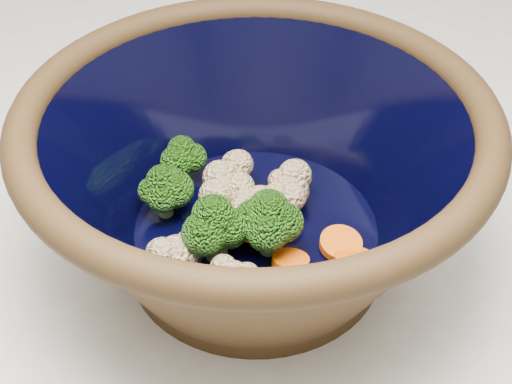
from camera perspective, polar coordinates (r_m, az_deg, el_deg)
name	(u,v)px	position (r m, az deg, el deg)	size (l,w,h in m)	color
mixing_bowl	(256,177)	(0.49, 0.00, 1.19)	(0.40, 0.40, 0.14)	black
vegetable_pile	(231,210)	(0.50, -2.03, -1.47)	(0.17, 0.14, 0.06)	#608442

